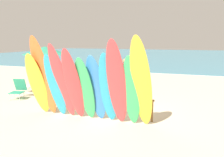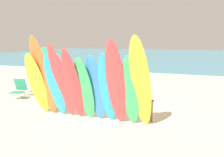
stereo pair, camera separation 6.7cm
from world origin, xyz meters
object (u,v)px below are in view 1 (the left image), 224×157
Objects in this scene: surfboard_teal_2 at (55,86)px; surfboard_red_3 at (62,82)px; surfboard_green_5 at (85,90)px; surfboard_yellow_10 at (141,85)px; surfboard_red_4 at (74,85)px; beach_chair_striped at (31,83)px; beach_chair_red at (19,88)px; beachgoer_near_rack at (129,68)px; surfboard_red_8 at (117,84)px; surfboard_blue_6 at (96,89)px; surfboard_rack at (95,98)px; beachgoer_strolling at (48,71)px; surfboard_orange_1 at (44,77)px; surfboard_green_9 at (131,92)px; beachgoer_photographing at (125,73)px; beach_umbrella at (45,50)px; surfboard_teal_7 at (108,89)px; surfboard_yellow_0 at (38,85)px.

surfboard_red_3 reaches higher than surfboard_teal_2.
surfboard_green_5 is 0.76× the size of surfboard_yellow_10.
surfboard_red_4 is 4.95m from beach_chair_striped.
surfboard_red_4 is at bearing -38.52° from beach_chair_red.
surfboard_yellow_10 is at bearing 159.04° from beachgoer_near_rack.
surfboard_teal_2 is 0.82× the size of surfboard_red_8.
surfboard_blue_6 is at bearing -24.67° from beach_chair_striped.
surfboard_rack is 1.03m from surfboard_red_4.
beachgoer_strolling reaches higher than beachgoer_near_rack.
surfboard_orange_1 is 1.11× the size of surfboard_red_4.
surfboard_red_8 is 1.65× the size of beachgoer_near_rack.
beachgoer_photographing is (-1.46, 4.33, -0.13)m from surfboard_green_9.
surfboard_red_8 is 1.22× the size of beach_umbrella.
surfboard_red_4 is (-0.31, -0.80, 0.56)m from surfboard_rack.
beach_umbrella is (-3.41, 1.87, 0.95)m from surfboard_teal_7.
surfboard_red_8 reaches higher than surfboard_green_9.
beachgoer_strolling is at bearing 113.83° from surfboard_yellow_0.
surfboard_yellow_0 is at bearing -177.58° from surfboard_yellow_10.
surfboard_rack is 1.52× the size of surfboard_red_3.
surfboard_blue_6 is at bearing 164.50° from surfboard_teal_7.
surfboard_rack is 2.39× the size of beachgoer_near_rack.
surfboard_orange_1 is 6.16m from beachgoer_near_rack.
surfboard_green_9 is 6.35m from beach_chair_striped.
beach_umbrella is (1.17, 0.31, 1.58)m from beach_chair_red.
surfboard_red_3 is (-0.72, -0.77, 0.62)m from surfboard_rack.
surfboard_yellow_10 reaches higher than surfboard_red_3.
surfboard_blue_6 reaches higher than beach_chair_striped.
beachgoer_strolling is at bearing 143.67° from surfboard_red_8.
surfboard_teal_7 is (0.72, -0.68, 0.50)m from surfboard_rack.
beach_chair_striped is (-3.22, 2.83, -0.59)m from surfboard_teal_2.
surfboard_red_3 is at bearing -10.47° from surfboard_yellow_0.
surfboard_red_4 is at bearing 1.83° from surfboard_red_3.
beach_umbrella reaches higher than beachgoer_photographing.
beach_chair_striped is (-3.92, 2.95, -0.69)m from surfboard_red_4.
surfboard_yellow_10 reaches higher than surfboard_blue_6.
surfboard_orange_1 is 1.11m from surfboard_red_4.
surfboard_yellow_10 is 1.72× the size of beachgoer_near_rack.
surfboard_green_9 is 1.40× the size of beachgoer_photographing.
surfboard_red_3 is at bearing -173.62° from surfboard_green_5.
surfboard_teal_7 is 1.44× the size of beachgoer_photographing.
beach_umbrella is at bearing -10.00° from beachgoer_photographing.
surfboard_green_9 is 5.54m from beachgoer_strolling.
surfboard_red_8 is 0.68m from surfboard_yellow_10.
surfboard_rack is at bearing 17.04° from surfboard_yellow_0.
surfboard_teal_7 reaches higher than surfboard_teal_2.
surfboard_rack is 1.74m from surfboard_orange_1.
surfboard_yellow_10 is 6.70m from beach_chair_striped.
surfboard_rack is at bearing -23.89° from beach_umbrella.
surfboard_green_5 is at bearing 38.08° from beachgoer_photographing.
surfboard_blue_6 is 0.80× the size of surfboard_red_8.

